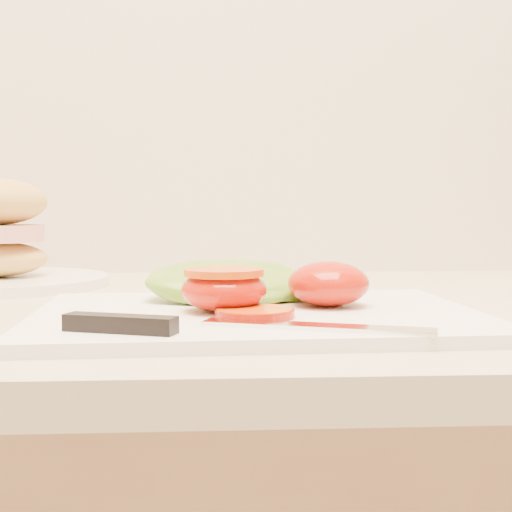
{
  "coord_description": "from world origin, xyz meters",
  "views": [
    {
      "loc": [
        -0.38,
        0.95,
        1.03
      ],
      "look_at": [
        -0.35,
        1.56,
        0.99
      ],
      "focal_mm": 50.0,
      "sensor_mm": 36.0,
      "label": 1
    }
  ],
  "objects": [
    {
      "name": "cutting_board",
      "position": [
        -0.35,
        1.55,
        0.94
      ],
      "size": [
        0.38,
        0.28,
        0.01
      ],
      "primitive_type": "cube",
      "rotation": [
        0.0,
        0.0,
        0.04
      ],
      "color": "white",
      "rests_on": "counter"
    },
    {
      "name": "tomato_slice_0",
      "position": [
        -0.35,
        1.51,
        0.94
      ],
      "size": [
        0.06,
        0.06,
        0.01
      ],
      "primitive_type": "cylinder",
      "color": "#CE510A",
      "rests_on": "cutting_board"
    },
    {
      "name": "lettuce_leaf_0",
      "position": [
        -0.36,
        1.62,
        0.96
      ],
      "size": [
        0.19,
        0.15,
        0.03
      ],
      "primitive_type": "ellipsoid",
      "rotation": [
        0.0,
        0.0,
        0.25
      ],
      "color": "olive",
      "rests_on": "cutting_board"
    },
    {
      "name": "tomato_half_dome",
      "position": [
        -0.28,
        1.57,
        0.96
      ],
      "size": [
        0.07,
        0.07,
        0.04
      ],
      "primitive_type": "ellipsoid",
      "color": "#BA1E0A",
      "rests_on": "cutting_board"
    },
    {
      "name": "tomato_half_cut",
      "position": [
        -0.37,
        1.54,
        0.96
      ],
      "size": [
        0.07,
        0.07,
        0.04
      ],
      "color": "#BA1E0A",
      "rests_on": "cutting_board"
    },
    {
      "name": "knife",
      "position": [
        -0.39,
        1.45,
        0.94
      ],
      "size": [
        0.26,
        0.08,
        0.01
      ],
      "rotation": [
        0.0,
        0.0,
        -0.34
      ],
      "color": "silver",
      "rests_on": "cutting_board"
    },
    {
      "name": "lettuce_leaf_1",
      "position": [
        -0.32,
        1.63,
        0.95
      ],
      "size": [
        0.13,
        0.14,
        0.02
      ],
      "primitive_type": "ellipsoid",
      "rotation": [
        0.0,
        0.0,
        0.94
      ],
      "color": "olive",
      "rests_on": "cutting_board"
    }
  ]
}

